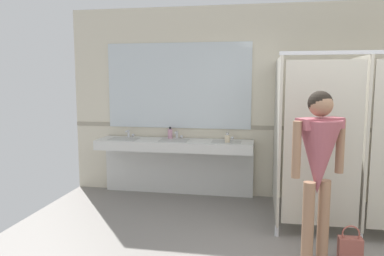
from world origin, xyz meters
TOP-DOWN VIEW (x-y plane):
  - wall_back at (0.00, 2.49)m, footprint 7.40×0.12m
  - wall_back_tile_band at (0.00, 2.43)m, footprint 7.40×0.01m
  - vanity_counter at (-2.02, 2.23)m, footprint 2.31×0.53m
  - mirror_panel at (-2.02, 2.42)m, footprint 2.21×0.02m
  - bathroom_stalls at (0.32, 1.48)m, footprint 1.84×1.48m
  - person_standing at (-0.24, 0.40)m, footprint 0.55×0.55m
  - handbag at (0.11, 0.51)m, footprint 0.22×0.12m
  - soap_dispenser at (-2.12, 2.30)m, footprint 0.07×0.07m
  - paper_cup at (-1.24, 2.07)m, footprint 0.07×0.07m

SIDE VIEW (x-z plane):
  - handbag at x=0.11m, z-range -0.05..0.31m
  - vanity_counter at x=-2.02m, z-range 0.14..1.12m
  - paper_cup at x=-1.24m, z-range 0.87..0.97m
  - soap_dispenser at x=-2.12m, z-range 0.85..1.03m
  - person_standing at x=-0.24m, z-range 0.22..1.87m
  - wall_back_tile_band at x=0.00m, z-range 1.02..1.08m
  - bathroom_stalls at x=0.32m, z-range 0.05..2.10m
  - wall_back at x=0.00m, z-range 0.00..2.83m
  - mirror_panel at x=-2.02m, z-range 1.02..2.30m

